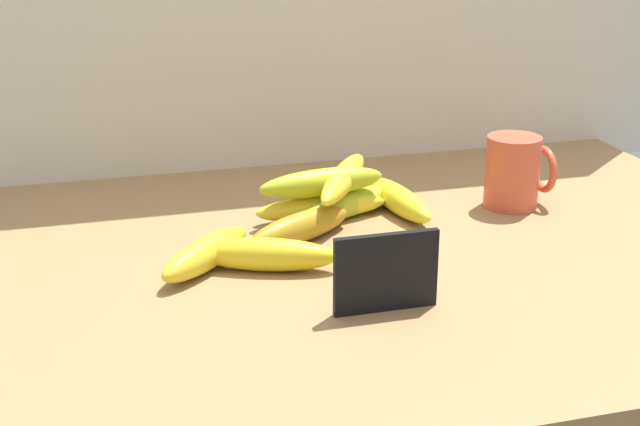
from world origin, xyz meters
TOP-DOWN VIEW (x-y plane):
  - counter_top at (0.00, 0.00)cm, footprint 110.00×76.00cm
  - chalkboard_sign at (-2.38, -14.65)cm, footprint 11.00×1.80cm
  - coffee_mug at (24.97, 10.71)cm, footprint 8.76×7.26cm
  - banana_0 at (-1.46, 12.73)cm, footprint 17.55×3.54cm
  - banana_1 at (2.86, 13.14)cm, footprint 18.34×11.78cm
  - banana_2 at (-11.96, -1.42)cm, footprint 16.69×9.27cm
  - banana_3 at (-6.03, 5.95)cm, footprint 15.69×10.75cm
  - banana_4 at (9.14, 12.58)cm, footprint 5.65×17.03cm
  - banana_5 at (-18.39, 0.77)cm, footprint 13.62×14.00cm
  - banana_6 at (-1.40, 12.57)cm, footprint 17.34×5.53cm
  - banana_7 at (1.89, 13.90)cm, footprint 13.14×19.27cm

SIDE VIEW (x-z plane):
  - counter_top at x=0.00cm, z-range 0.00..3.00cm
  - banana_0 at x=-1.46cm, z-range 3.00..6.29cm
  - banana_1 at x=2.86cm, z-range 3.00..6.35cm
  - banana_4 at x=9.14cm, z-range 3.00..6.63cm
  - banana_3 at x=-6.03cm, z-range 3.00..6.68cm
  - banana_5 at x=-18.39cm, z-range 3.00..6.76cm
  - banana_2 at x=-11.96cm, z-range 3.00..6.82cm
  - chalkboard_sign at x=-2.38cm, z-range 2.66..11.06cm
  - coffee_mug at x=24.97cm, z-range 3.00..12.77cm
  - banana_7 at x=1.89cm, z-range 6.35..9.63cm
  - banana_6 at x=-1.40cm, z-range 6.29..9.91cm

